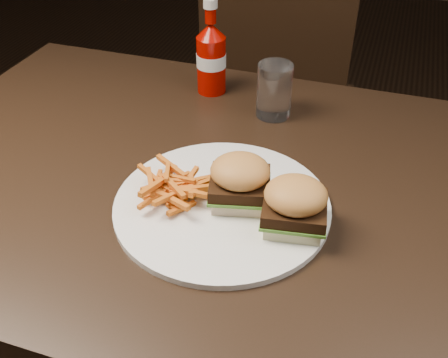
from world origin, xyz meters
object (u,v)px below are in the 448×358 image
(chair_far, at_px, (281,111))
(ketchup_bottle, at_px, (211,65))
(plate, at_px, (222,205))
(tumbler, at_px, (274,91))
(dining_table, at_px, (219,184))

(chair_far, relative_size, ketchup_bottle, 3.46)
(plate, distance_m, tumbler, 0.31)
(plate, bearing_deg, ketchup_bottle, 111.74)
(dining_table, bearing_deg, tumbler, 80.46)
(plate, xyz_separation_m, ketchup_bottle, (-0.15, 0.37, 0.06))
(chair_far, bearing_deg, plate, 94.31)
(ketchup_bottle, relative_size, tumbler, 1.13)
(ketchup_bottle, bearing_deg, chair_far, 83.78)
(chair_far, height_order, ketchup_bottle, ketchup_bottle)
(plate, height_order, tumbler, tumbler)
(dining_table, xyz_separation_m, tumbler, (0.04, 0.23, 0.08))
(chair_far, distance_m, tumbler, 0.69)
(plate, bearing_deg, dining_table, 111.79)
(dining_table, xyz_separation_m, ketchup_bottle, (-0.11, 0.29, 0.08))
(ketchup_bottle, bearing_deg, dining_table, -68.27)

